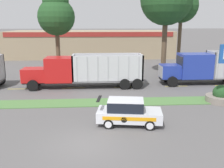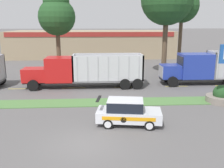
% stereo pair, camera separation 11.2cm
% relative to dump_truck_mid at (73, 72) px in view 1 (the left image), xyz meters
% --- Properties ---
extents(ground_plane, '(600.00, 600.00, 0.00)m').
position_rel_dump_truck_mid_xyz_m(ground_plane, '(1.67, -12.63, -1.63)').
color(ground_plane, '#5B5959').
extents(grass_verge, '(120.00, 2.15, 0.06)m').
position_rel_dump_truck_mid_xyz_m(grass_verge, '(1.67, -5.33, -1.60)').
color(grass_verge, '#517F42').
rests_on(grass_verge, ground_plane).
extents(centre_line_3, '(2.40, 0.14, 0.01)m').
position_rel_dump_truck_mid_xyz_m(centre_line_3, '(-5.37, -0.25, -1.63)').
color(centre_line_3, yellow).
rests_on(centre_line_3, ground_plane).
extents(centre_line_4, '(2.40, 0.14, 0.01)m').
position_rel_dump_truck_mid_xyz_m(centre_line_4, '(0.03, -0.25, -1.63)').
color(centre_line_4, yellow).
rests_on(centre_line_4, ground_plane).
extents(centre_line_5, '(2.40, 0.14, 0.01)m').
position_rel_dump_truck_mid_xyz_m(centre_line_5, '(5.43, -0.25, -1.63)').
color(centre_line_5, yellow).
rests_on(centre_line_5, ground_plane).
extents(centre_line_6, '(2.40, 0.14, 0.01)m').
position_rel_dump_truck_mid_xyz_m(centre_line_6, '(10.83, -0.25, -1.63)').
color(centre_line_6, yellow).
rests_on(centre_line_6, ground_plane).
extents(dump_truck_mid, '(12.18, 2.63, 3.41)m').
position_rel_dump_truck_mid_xyz_m(dump_truck_mid, '(0.00, 0.00, 0.00)').
color(dump_truck_mid, black).
rests_on(dump_truck_mid, ground_plane).
extents(dump_truck_trail, '(11.07, 2.61, 3.55)m').
position_rel_dump_truck_mid_xyz_m(dump_truck_trail, '(13.98, 0.67, 0.09)').
color(dump_truck_trail, black).
rests_on(dump_truck_trail, ground_plane).
extents(rally_car, '(4.38, 2.35, 1.73)m').
position_rel_dump_truck_mid_xyz_m(rally_car, '(4.41, -10.02, -0.78)').
color(rally_car, silver).
rests_on(rally_car, ground_plane).
extents(stone_planter, '(2.41, 2.41, 1.48)m').
position_rel_dump_truck_mid_xyz_m(stone_planter, '(12.81, -5.81, -1.13)').
color(stone_planter, gray).
rests_on(stone_planter, ground_plane).
extents(store_building_backdrop, '(31.55, 12.10, 5.00)m').
position_rel_dump_truck_mid_xyz_m(store_building_backdrop, '(1.48, 25.75, 0.87)').
color(store_building_backdrop, '#9E896B').
rests_on(store_building_backdrop, ground_plane).
extents(tree_behind_left, '(4.33, 4.33, 10.45)m').
position_rel_dump_truck_mid_xyz_m(tree_behind_left, '(-2.13, 5.30, 5.94)').
color(tree_behind_left, brown).
rests_on(tree_behind_left, ground_plane).
extents(tree_behind_right, '(4.33, 4.33, 11.93)m').
position_rel_dump_truck_mid_xyz_m(tree_behind_right, '(13.54, 7.62, 7.40)').
color(tree_behind_right, brown).
rests_on(tree_behind_right, ground_plane).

